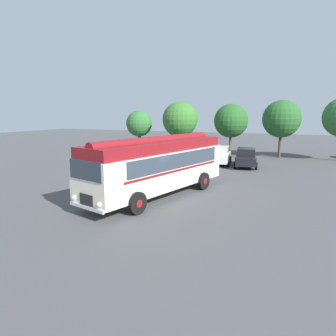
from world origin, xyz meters
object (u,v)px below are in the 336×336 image
Objects in this scene: car_far_right at (246,157)px; car_near_left at (160,153)px; vintage_bus at (158,164)px; car_mid_left at (188,155)px; car_mid_right at (220,155)px.

car_near_left is at bearing -176.37° from car_far_right.
vintage_bus is 2.39× the size of car_mid_left.
car_near_left is 2.80m from car_mid_left.
vintage_bus is at bearing -93.51° from car_mid_right.
car_far_right is (3.22, 11.96, -1.05)m from vintage_bus.
vintage_bus is 11.88m from car_mid_left.
car_mid_left is 3.08m from car_mid_right.
car_mid_right is at bearing 169.35° from car_far_right.
car_mid_left is at bearing 3.77° from car_near_left.
car_near_left is 5.85m from car_mid_right.
car_mid_left and car_mid_right have the same top height.
car_near_left is at bearing 113.63° from vintage_bus.
car_near_left is 0.95× the size of car_far_right.
vintage_bus reaches higher than car_mid_left.
car_mid_right is at bearing 15.05° from car_mid_left.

